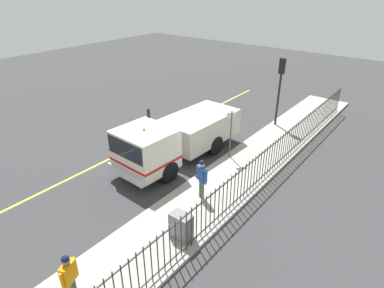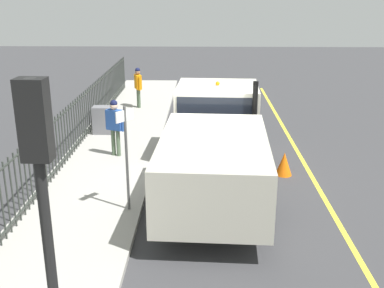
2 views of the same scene
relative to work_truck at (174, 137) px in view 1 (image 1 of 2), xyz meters
name	(u,v)px [view 1 (image 1 of 2)]	position (x,y,z in m)	size (l,w,h in m)	color
ground_plane	(177,162)	(0.22, -0.04, -1.26)	(59.45, 59.45, 0.00)	#38383A
sidewalk_slab	(228,182)	(3.07, -0.04, -1.20)	(2.73, 27.02, 0.13)	#A3A099
lane_marking	(136,146)	(-2.63, -0.04, -1.26)	(0.12, 24.32, 0.01)	yellow
work_truck	(174,137)	(0.00, 0.00, 0.00)	(2.62, 7.01, 2.58)	silver
worker_standing	(202,175)	(2.88, -1.71, -0.11)	(0.58, 0.38, 1.68)	#264C99
pedestrian_distant	(69,274)	(2.99, -7.60, -0.13)	(0.36, 0.58, 1.65)	orange
iron_fence	(253,174)	(4.20, -0.04, -0.36)	(0.04, 23.01, 1.54)	#2D332D
traffic_light_near	(281,79)	(2.01, 6.85, 1.63)	(0.31, 0.22, 3.90)	black
utility_cabinet	(181,226)	(3.68, -3.94, -0.67)	(0.73, 0.46, 0.93)	slate
traffic_cone	(138,148)	(-1.89, -0.61, -0.95)	(0.44, 0.44, 0.64)	orange
street_sign	(231,129)	(1.97, 1.81, 0.34)	(0.33, 0.41, 2.37)	#4C4C4C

